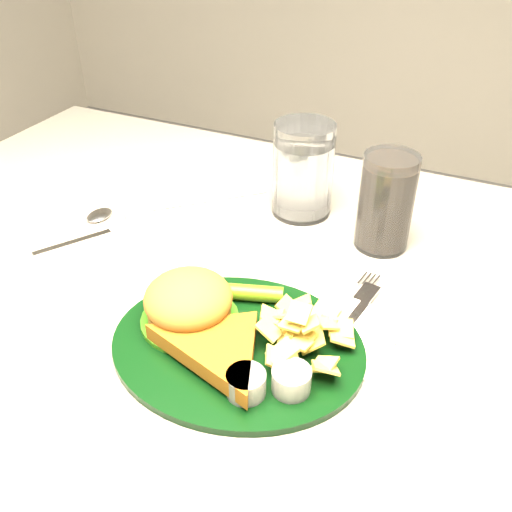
{
  "coord_description": "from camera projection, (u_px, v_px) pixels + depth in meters",
  "views": [
    {
      "loc": [
        0.25,
        -0.51,
        1.18
      ],
      "look_at": [
        0.02,
        -0.01,
        0.8
      ],
      "focal_mm": 40.0,
      "sensor_mm": 36.0,
      "label": 1
    }
  ],
  "objects": [
    {
      "name": "table",
      "position": [
        247.0,
        463.0,
        0.93
      ],
      "size": [
        1.2,
        0.8,
        0.75
      ],
      "primitive_type": null,
      "color": "gray",
      "rests_on": "ground"
    },
    {
      "name": "dinner_plate",
      "position": [
        237.0,
        327.0,
        0.6
      ],
      "size": [
        0.3,
        0.27,
        0.06
      ],
      "primitive_type": null,
      "rotation": [
        0.0,
        0.0,
        0.14
      ],
      "color": "black",
      "rests_on": "table"
    },
    {
      "name": "water_glass",
      "position": [
        303.0,
        170.0,
        0.81
      ],
      "size": [
        0.1,
        0.1,
        0.14
      ],
      "primitive_type": "cylinder",
      "rotation": [
        0.0,
        0.0,
        0.14
      ],
      "color": "white",
      "rests_on": "table"
    },
    {
      "name": "cola_glass",
      "position": [
        386.0,
        202.0,
        0.74
      ],
      "size": [
        0.09,
        0.09,
        0.13
      ],
      "primitive_type": "cylinder",
      "rotation": [
        0.0,
        0.0,
        -0.28
      ],
      "color": "black",
      "rests_on": "table"
    },
    {
      "name": "fork_napkin",
      "position": [
        344.0,
        328.0,
        0.63
      ],
      "size": [
        0.14,
        0.17,
        0.01
      ],
      "primitive_type": null,
      "rotation": [
        0.0,
        0.0,
        -0.15
      ],
      "color": "white",
      "rests_on": "table"
    },
    {
      "name": "spoon",
      "position": [
        72.0,
        241.0,
        0.78
      ],
      "size": [
        0.11,
        0.15,
        0.01
      ],
      "primitive_type": null,
      "rotation": [
        0.0,
        0.0,
        -0.56
      ],
      "color": "silver",
      "rests_on": "table"
    },
    {
      "name": "ramekin",
      "position": [
        138.0,
        210.0,
        0.83
      ],
      "size": [
        0.05,
        0.05,
        0.03
      ],
      "primitive_type": "cylinder",
      "rotation": [
        0.0,
        0.0,
        0.37
      ],
      "color": "silver",
      "rests_on": "table"
    },
    {
      "name": "wrapped_straw",
      "position": [
        205.0,
        200.0,
        0.87
      ],
      "size": [
        0.19,
        0.18,
        0.01
      ],
      "primitive_type": null,
      "rotation": [
        0.0,
        0.0,
        0.76
      ],
      "color": "white",
      "rests_on": "table"
    }
  ]
}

